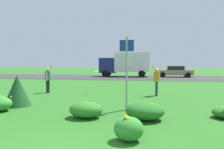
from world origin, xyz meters
TOP-DOWN VIEW (x-y plane):
  - ground_plane at (0.00, 12.24)m, footprint 120.00×120.00m
  - highway_strip at (0.00, 24.47)m, footprint 120.00×9.70m
  - highway_center_stripe at (0.00, 24.47)m, footprint 120.00×0.16m
  - daylily_clump_near_camera at (1.45, 4.44)m, footprint 1.28×1.19m
  - daylily_clump_front_right at (1.12, 2.38)m, footprint 0.72×0.65m
  - daylily_clump_front_center at (-0.54, 4.33)m, footprint 1.15×0.94m
  - sign_post_near_path at (0.69, 5.77)m, footprint 0.56×0.10m
  - evergreen_shrub_side at (-4.06, 5.74)m, footprint 1.15×1.15m
  - person_thrower_green_shirt at (-4.68, 9.81)m, footprint 0.39×0.48m
  - person_catcher_orange_shirt at (1.95, 9.83)m, footprint 0.45×0.48m
  - frisbee_lime at (-1.60, 9.90)m, footprint 0.26×0.24m
  - car_tan_center_left at (4.69, 26.65)m, footprint 4.50×2.00m
  - box_truck_navy at (-1.73, 26.65)m, footprint 6.70×2.46m

SIDE VIEW (x-z plane):
  - ground_plane at x=0.00m, z-range 0.00..0.00m
  - highway_strip at x=0.00m, z-range 0.00..0.01m
  - highway_center_stripe at x=0.00m, z-range 0.01..0.01m
  - daylily_clump_front_center at x=-0.54m, z-range -0.01..0.56m
  - daylily_clump_near_camera at x=1.45m, z-range 0.00..0.58m
  - daylily_clump_front_right at x=1.12m, z-range -0.03..0.62m
  - evergreen_shrub_side at x=-4.06m, z-range 0.00..1.35m
  - car_tan_center_left at x=4.69m, z-range 0.01..1.46m
  - person_thrower_green_shirt at x=-4.68m, z-range 0.04..1.81m
  - person_catcher_orange_shirt at x=1.95m, z-range 0.07..1.82m
  - frisbee_lime at x=-1.60m, z-range 1.28..1.43m
  - sign_post_near_path at x=0.69m, z-range 0.29..3.19m
  - box_truck_navy at x=-1.73m, z-range 0.20..3.40m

